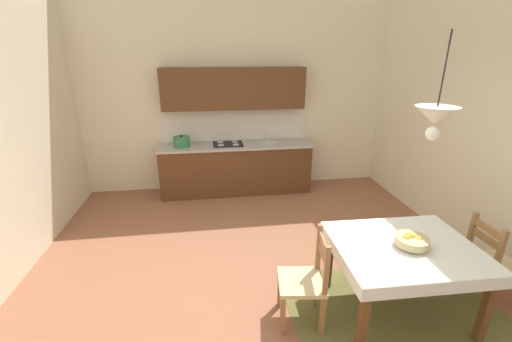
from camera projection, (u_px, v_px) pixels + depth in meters
name	position (u px, v px, depth m)	size (l,w,h in m)	color
ground_plane	(265.00, 293.00, 3.60)	(6.03, 6.72, 0.10)	#935B42
wall_back	(236.00, 78.00, 5.81)	(6.03, 0.12, 3.99)	beige
area_rug	(399.00, 317.00, 3.21)	(2.10, 1.60, 0.01)	brown
kitchen_cabinetry	(235.00, 146.00, 5.88)	(2.69, 0.63, 2.20)	#56331C
dining_table	(403.00, 256.00, 3.09)	(1.33, 1.09, 0.75)	brown
dining_chair_tv_side	(306.00, 281.00, 3.05)	(0.47, 0.47, 0.93)	#D1BC89
dining_chair_window_side	(491.00, 263.00, 3.30)	(0.43, 0.43, 0.93)	#D1BC89
fruit_bowl	(412.00, 241.00, 3.01)	(0.30, 0.30, 0.12)	tan
pendant_lamp	(436.00, 117.00, 2.51)	(0.32, 0.32, 0.80)	black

